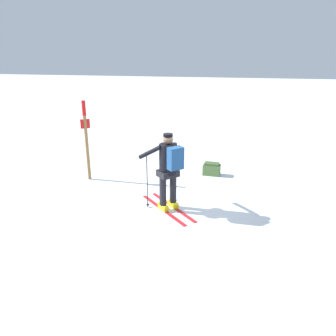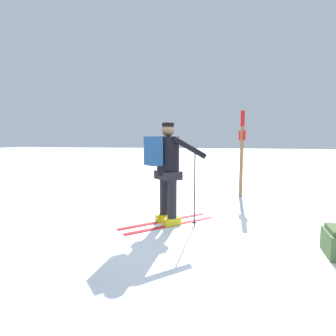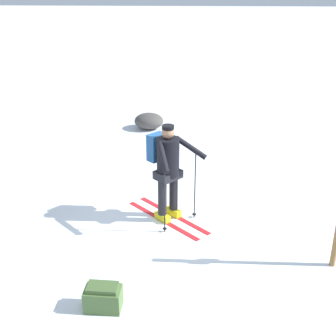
{
  "view_description": "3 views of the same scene",
  "coord_description": "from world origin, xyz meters",
  "views": [
    {
      "loc": [
        -1.33,
        6.7,
        3.32
      ],
      "look_at": [
        0.07,
        0.23,
        0.96
      ],
      "focal_mm": 35.0,
      "sensor_mm": 36.0,
      "label": 1
    },
    {
      "loc": [
        -4.21,
        -0.78,
        1.44
      ],
      "look_at": [
        0.07,
        0.23,
        0.96
      ],
      "focal_mm": 28.0,
      "sensor_mm": 36.0,
      "label": 2
    },
    {
      "loc": [
        0.32,
        -6.93,
        4.19
      ],
      "look_at": [
        0.07,
        0.23,
        0.96
      ],
      "focal_mm": 50.0,
      "sensor_mm": 36.0,
      "label": 3
    }
  ],
  "objects": [
    {
      "name": "skier",
      "position": [
        0.05,
        0.24,
        1.01
      ],
      "size": [
        1.48,
        1.49,
        1.72
      ],
      "color": "red",
      "rests_on": "ground_plane"
    },
    {
      "name": "trail_marker",
      "position": [
        2.57,
        -1.08,
        1.27
      ],
      "size": [
        0.21,
        0.16,
        2.15
      ],
      "color": "olive",
      "rests_on": "ground_plane"
    },
    {
      "name": "dropped_backpack",
      "position": [
        -0.69,
        -2.13,
        0.17
      ],
      "size": [
        0.49,
        0.32,
        0.36
      ],
      "color": "#4C6B38",
      "rests_on": "ground_plane"
    },
    {
      "name": "ground_plane",
      "position": [
        0.0,
        0.0,
        0.0
      ],
      "size": [
        80.0,
        80.0,
        0.0
      ],
      "primitive_type": "plane",
      "color": "white"
    }
  ]
}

